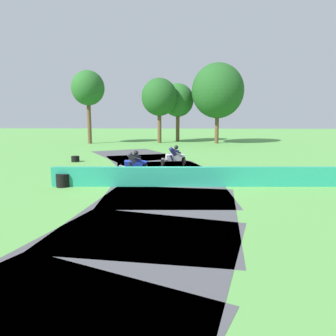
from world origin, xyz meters
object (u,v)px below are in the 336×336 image
Objects in this scene: motorcycle_lead_blue at (135,163)px; tire_stack_mid_b at (75,159)px; motorcycle_chase_white at (175,156)px; tire_stack_mid_a at (63,180)px.

motorcycle_lead_blue is 6.82m from tire_stack_mid_b.
motorcycle_chase_white is 3.06× the size of tire_stack_mid_b.
tire_stack_mid_a reaches higher than tire_stack_mid_b.
motorcycle_lead_blue is 2.78× the size of tire_stack_mid_a.
motorcycle_chase_white is at bearing 54.64° from motorcycle_lead_blue.
motorcycle_chase_white is at bearing 50.46° from tire_stack_mid_a.
tire_stack_mid_b is (-6.99, 1.77, -0.45)m from motorcycle_chase_white.
tire_stack_mid_a is (-5.02, -6.08, -0.35)m from motorcycle_chase_white.
tire_stack_mid_b is at bearing 104.08° from tire_stack_mid_a.
motorcycle_chase_white is 7.22m from tire_stack_mid_b.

